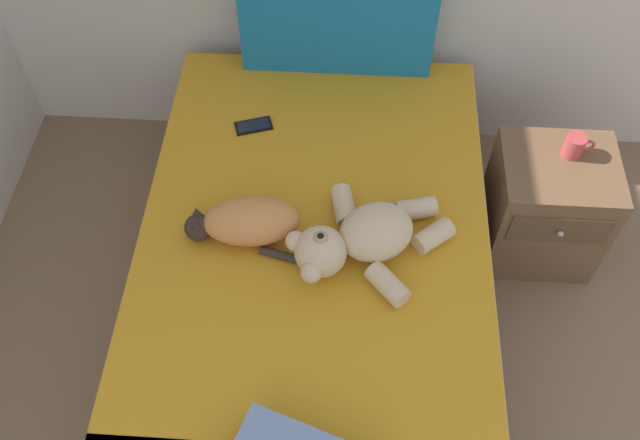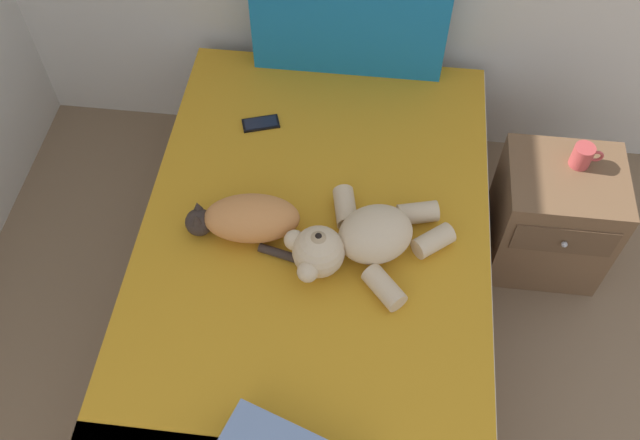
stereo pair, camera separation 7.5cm
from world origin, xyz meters
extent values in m
cube|color=brown|center=(1.48, 3.25, 0.16)|extent=(1.31, 2.08, 0.31)
cube|color=white|center=(1.48, 3.25, 0.42)|extent=(1.27, 2.02, 0.22)
cube|color=orange|center=(1.48, 3.31, 0.54)|extent=(1.26, 1.88, 0.02)
cube|color=#1972AD|center=(1.52, 4.21, 0.77)|extent=(0.80, 0.12, 0.44)
ellipsoid|color=#D18447|center=(1.26, 3.30, 0.63)|extent=(0.36, 0.23, 0.15)
sphere|color=#332823|center=(1.07, 3.27, 0.60)|extent=(0.10, 0.10, 0.10)
cone|color=#332823|center=(1.07, 3.25, 0.66)|extent=(0.04, 0.04, 0.04)
cone|color=#332823|center=(1.07, 3.30, 0.66)|extent=(0.04, 0.04, 0.04)
cylinder|color=#332823|center=(1.37, 3.20, 0.57)|extent=(0.16, 0.07, 0.03)
ellipsoid|color=#332823|center=(1.16, 3.32, 0.57)|extent=(0.11, 0.07, 0.04)
ellipsoid|color=beige|center=(1.70, 3.27, 0.64)|extent=(0.33, 0.31, 0.18)
sphere|color=beige|center=(1.51, 3.17, 0.64)|extent=(0.18, 0.18, 0.18)
sphere|color=tan|center=(1.51, 3.17, 0.70)|extent=(0.07, 0.07, 0.07)
sphere|color=black|center=(1.51, 3.17, 0.73)|extent=(0.02, 0.02, 0.02)
sphere|color=beige|center=(1.49, 3.08, 0.65)|extent=(0.07, 0.07, 0.07)
sphere|color=beige|center=(1.43, 3.20, 0.65)|extent=(0.07, 0.07, 0.07)
cylinder|color=beige|center=(1.74, 3.09, 0.59)|extent=(0.16, 0.17, 0.08)
cylinder|color=beige|center=(1.90, 3.30, 0.59)|extent=(0.16, 0.15, 0.08)
cylinder|color=beige|center=(1.58, 3.41, 0.59)|extent=(0.11, 0.17, 0.08)
cylinder|color=beige|center=(1.85, 3.41, 0.59)|extent=(0.16, 0.11, 0.08)
cube|color=black|center=(1.20, 3.82, 0.56)|extent=(0.16, 0.11, 0.01)
cube|color=black|center=(1.20, 3.82, 0.56)|extent=(0.14, 0.10, 0.00)
cube|color=brown|center=(2.43, 3.69, 0.27)|extent=(0.46, 0.40, 0.55)
cube|color=brown|center=(2.43, 3.49, 0.39)|extent=(0.39, 0.01, 0.15)
sphere|color=#B2B2B7|center=(2.43, 3.48, 0.39)|extent=(0.02, 0.02, 0.02)
cylinder|color=#B23F3F|center=(2.46, 3.76, 0.59)|extent=(0.08, 0.08, 0.09)
torus|color=#B23F3F|center=(2.52, 3.76, 0.60)|extent=(0.06, 0.01, 0.06)
camera|label=1|loc=(1.59, 1.90, 2.60)|focal=38.80mm
camera|label=2|loc=(1.66, 1.90, 2.60)|focal=38.80mm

